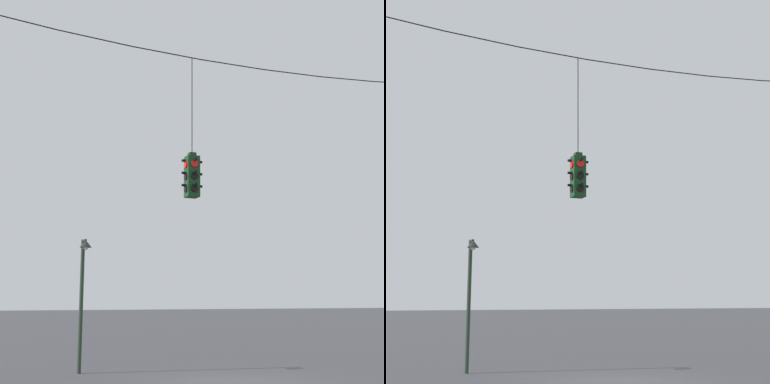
# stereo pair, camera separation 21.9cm
# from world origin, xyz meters

# --- Properties ---
(ground_plane) EXTENTS (200.00, 200.00, 0.00)m
(ground_plane) POSITION_xyz_m (0.00, 0.00, 0.00)
(ground_plane) COLOR #424247
(span_wire) EXTENTS (13.88, 0.03, 0.40)m
(span_wire) POSITION_xyz_m (0.00, -0.13, 8.93)
(span_wire) COLOR black
(traffic_light_near_right_pole) EXTENTS (0.58, 0.58, 3.95)m
(traffic_light_near_right_pole) POSITION_xyz_m (-1.25, -0.13, 5.47)
(traffic_light_near_right_pole) COLOR #143819
(street_lamp) EXTENTS (0.37, 0.65, 4.02)m
(street_lamp) POSITION_xyz_m (-3.37, 3.57, 2.73)
(street_lamp) COLOR #233323
(street_lamp) RESTS_ON ground_plane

